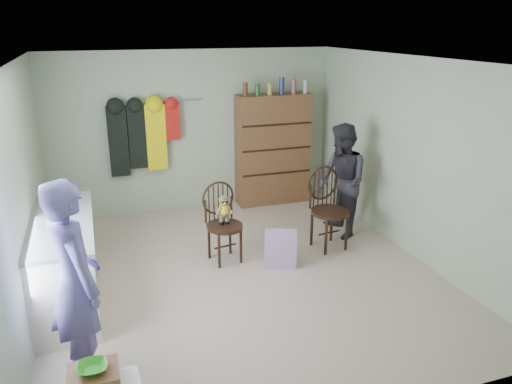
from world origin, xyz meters
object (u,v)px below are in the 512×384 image
object	(u,v)px
counter	(65,262)
dresser	(273,149)
chair_front	(223,217)
chair_far	(327,205)

from	to	relation	value
counter	dresser	xyz separation A→B (m)	(3.20, 2.30, 0.44)
counter	chair_front	size ratio (longest dim) A/B	1.85
counter	chair_far	distance (m)	3.29
chair_front	chair_far	size ratio (longest dim) A/B	0.92
chair_front	dresser	world-z (taller)	dresser
chair_front	chair_far	xyz separation A→B (m)	(1.42, -0.06, 0.02)
counter	dresser	bearing A→B (deg)	35.69
counter	dresser	size ratio (longest dim) A/B	0.90
chair_front	dresser	bearing A→B (deg)	43.73
chair_front	chair_far	world-z (taller)	chair_far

